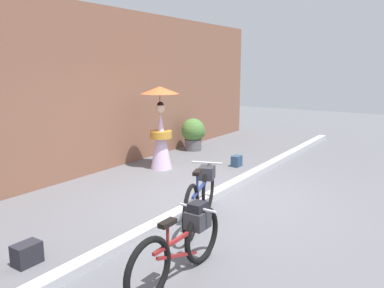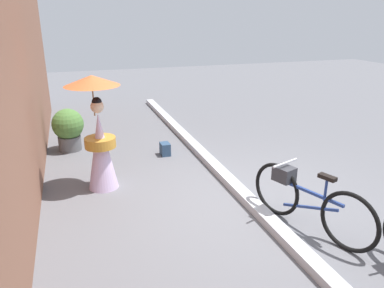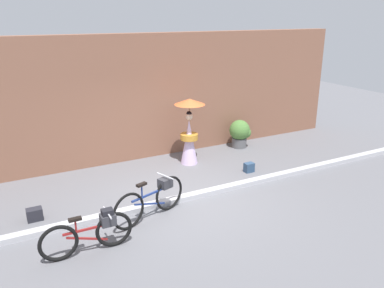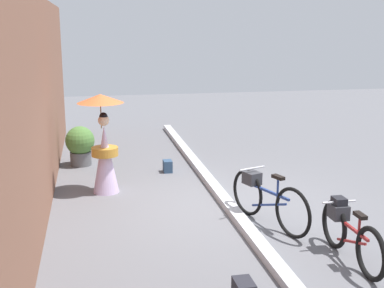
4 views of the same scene
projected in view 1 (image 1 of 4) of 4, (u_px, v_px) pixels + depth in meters
ground_plane at (209, 200)px, 6.65m from camera, size 30.00×30.00×0.00m
building_wall at (79, 91)px, 8.03m from camera, size 14.00×0.40×3.53m
sidewalk_curb at (209, 197)px, 6.64m from camera, size 14.00×0.20×0.12m
bicycle_near_officer at (182, 243)px, 4.15m from camera, size 1.64×0.48×0.76m
bicycle_far_side at (201, 194)px, 5.65m from camera, size 1.77×0.71×0.86m
person_with_parasol at (161, 127)px, 8.57m from camera, size 0.84×0.84×1.84m
potted_plant_by_door at (194, 133)px, 10.59m from camera, size 0.66×0.64×0.88m
backpack_on_pavement at (27, 253)px, 4.48m from camera, size 0.31×0.21×0.26m
backpack_spare at (237, 161)px, 8.90m from camera, size 0.25×0.18×0.25m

